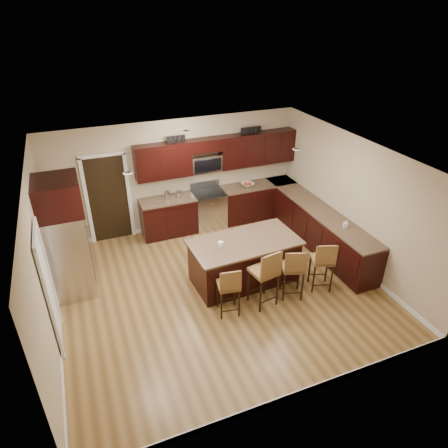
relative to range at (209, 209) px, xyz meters
name	(u,v)px	position (x,y,z in m)	size (l,w,h in m)	color
floor	(219,288)	(-0.68, -2.45, -0.47)	(6.00, 6.00, 0.00)	olive
ceiling	(218,159)	(-0.68, -2.45, 2.23)	(6.00, 6.00, 0.00)	silver
wall_back	(177,176)	(-0.68, 0.30, 0.88)	(6.00, 6.00, 0.00)	tan
wall_left	(42,264)	(-3.68, -2.45, 0.88)	(5.50, 5.50, 0.00)	tan
wall_right	(353,202)	(2.32, -2.45, 0.88)	(5.50, 5.50, 0.00)	tan
base_cabinets	(271,218)	(1.22, -1.01, -0.01)	(4.02, 3.96, 0.92)	black
upper_cabinets	(220,153)	(0.36, 0.13, 1.37)	(4.00, 0.33, 0.80)	black
range	(209,209)	(0.00, 0.00, 0.00)	(0.76, 0.64, 1.11)	silver
microwave	(206,163)	(0.00, 0.15, 1.15)	(0.76, 0.31, 0.40)	silver
doorway	(108,199)	(-2.33, 0.28, 0.56)	(0.85, 0.03, 2.06)	black
pantry_door	(49,292)	(-3.66, -2.75, 0.55)	(0.03, 0.80, 2.04)	white
letter_decor	(214,135)	(0.22, 0.13, 1.82)	(2.20, 0.03, 0.15)	black
island	(244,262)	(-0.12, -2.38, -0.04)	(2.17, 1.21, 0.92)	black
stool_left	(229,286)	(-0.79, -3.22, 0.16)	(0.43, 0.43, 1.01)	olive
stool_mid	(266,272)	(-0.08, -3.23, 0.28)	(0.52, 0.52, 1.20)	olive
stool_right	(294,268)	(0.50, -3.22, 0.20)	(0.52, 0.52, 1.08)	olive
refrigerator	(66,237)	(-3.30, -1.45, 0.74)	(0.79, 0.92, 2.35)	silver
floor_mat	(217,251)	(-0.25, -1.21, -0.47)	(0.89, 0.60, 0.01)	brown
fruit_bowl	(248,184)	(1.05, 0.00, 0.49)	(0.31, 0.31, 0.08)	silver
soap_bottle	(346,224)	(2.02, -2.68, 0.54)	(0.08, 0.08, 0.18)	#B2B2B2
canister_tall	(167,195)	(-1.03, 0.00, 0.55)	(0.12, 0.12, 0.21)	silver
canister_short	(179,194)	(-0.75, 0.00, 0.54)	(0.11, 0.11, 0.18)	silver
island_jar	(221,244)	(-0.62, -2.38, 0.50)	(0.10, 0.10, 0.10)	white
stool_extra	(323,261)	(1.15, -3.22, 0.20)	(0.52, 0.52, 1.08)	olive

